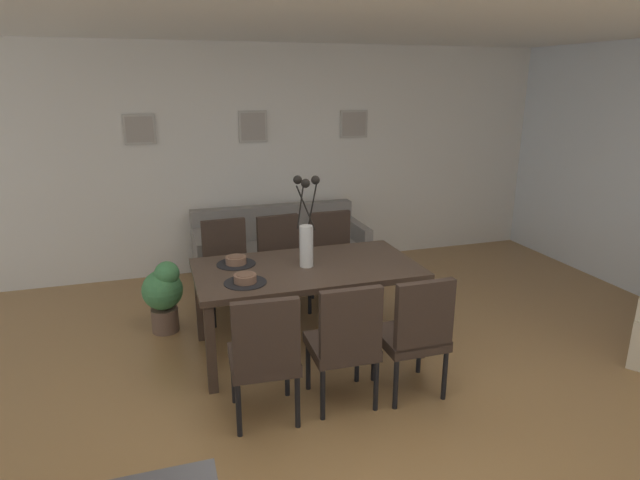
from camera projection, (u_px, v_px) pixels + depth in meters
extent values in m
plane|color=olive|center=(358.00, 414.00, 3.61)|extent=(9.00, 9.00, 0.00)
cube|color=silver|center=(259.00, 160.00, 6.20)|extent=(9.00, 0.10, 2.60)
cube|color=white|center=(343.00, 3.00, 3.21)|extent=(9.00, 7.20, 0.08)
cube|color=#3D2D23|center=(307.00, 269.00, 4.30)|extent=(1.80, 0.98, 0.05)
cube|color=#3D2D23|center=(379.00, 282.00, 5.04)|extent=(0.07, 0.07, 0.69)
cube|color=#3D2D23|center=(200.00, 303.00, 4.56)|extent=(0.07, 0.07, 0.69)
cube|color=#3D2D23|center=(421.00, 319.00, 4.26)|extent=(0.07, 0.07, 0.69)
cube|color=#3D2D23|center=(211.00, 349.00, 3.78)|extent=(0.07, 0.07, 0.69)
cube|color=#33261E|center=(263.00, 359.00, 3.49)|extent=(0.47, 0.47, 0.08)
cube|color=#33261E|center=(266.00, 337.00, 3.24)|extent=(0.42, 0.09, 0.48)
cylinder|color=black|center=(287.00, 372.00, 3.78)|extent=(0.04, 0.04, 0.38)
cylinder|color=black|center=(234.00, 378.00, 3.69)|extent=(0.04, 0.04, 0.38)
cylinder|color=black|center=(298.00, 402.00, 3.42)|extent=(0.04, 0.04, 0.38)
cylinder|color=black|center=(239.00, 410.00, 3.34)|extent=(0.04, 0.04, 0.38)
cube|color=#33261E|center=(229.00, 275.00, 5.00)|extent=(0.46, 0.46, 0.08)
cube|color=#33261E|center=(224.00, 244.00, 5.09)|extent=(0.42, 0.08, 0.48)
cylinder|color=black|center=(214.00, 308.00, 4.83)|extent=(0.04, 0.04, 0.38)
cylinder|color=black|center=(254.00, 303.00, 4.96)|extent=(0.04, 0.04, 0.38)
cylinder|color=black|center=(207.00, 293.00, 5.17)|extent=(0.04, 0.04, 0.38)
cylinder|color=black|center=(246.00, 288.00, 5.30)|extent=(0.04, 0.04, 0.38)
cube|color=#33261E|center=(341.00, 346.00, 3.66)|extent=(0.45, 0.45, 0.08)
cube|color=#33261E|center=(351.00, 324.00, 3.41)|extent=(0.42, 0.07, 0.48)
cylinder|color=black|center=(357.00, 359.00, 3.96)|extent=(0.04, 0.04, 0.38)
cylinder|color=black|center=(308.00, 366.00, 3.85)|extent=(0.04, 0.04, 0.38)
cylinder|color=black|center=(376.00, 386.00, 3.61)|extent=(0.04, 0.04, 0.38)
cylinder|color=black|center=(323.00, 394.00, 3.50)|extent=(0.04, 0.04, 0.38)
cube|color=#33261E|center=(285.00, 270.00, 5.15)|extent=(0.47, 0.47, 0.08)
cube|color=#33261E|center=(278.00, 239.00, 5.25)|extent=(0.42, 0.09, 0.48)
cylinder|color=black|center=(272.00, 301.00, 4.98)|extent=(0.04, 0.04, 0.38)
cylinder|color=black|center=(310.00, 296.00, 5.12)|extent=(0.04, 0.04, 0.38)
cylinder|color=black|center=(261.00, 287.00, 5.32)|extent=(0.04, 0.04, 0.38)
cylinder|color=black|center=(297.00, 282.00, 5.46)|extent=(0.04, 0.04, 0.38)
cube|color=#33261E|center=(410.00, 338.00, 3.78)|extent=(0.44, 0.44, 0.08)
cube|color=#33261E|center=(425.00, 315.00, 3.54)|extent=(0.42, 0.06, 0.48)
cylinder|color=black|center=(419.00, 350.00, 4.08)|extent=(0.04, 0.04, 0.38)
cylinder|color=black|center=(374.00, 358.00, 3.97)|extent=(0.04, 0.04, 0.38)
cylinder|color=black|center=(445.00, 375.00, 3.73)|extent=(0.04, 0.04, 0.38)
cylinder|color=black|center=(396.00, 384.00, 3.62)|extent=(0.04, 0.04, 0.38)
cube|color=#33261E|center=(336.00, 264.00, 5.30)|extent=(0.45, 0.45, 0.08)
cube|color=#33261E|center=(330.00, 235.00, 5.40)|extent=(0.42, 0.07, 0.48)
cylinder|color=black|center=(325.00, 295.00, 5.14)|extent=(0.04, 0.04, 0.38)
cylinder|color=black|center=(361.00, 290.00, 5.25)|extent=(0.04, 0.04, 0.38)
cylinder|color=black|center=(313.00, 281.00, 5.48)|extent=(0.04, 0.04, 0.38)
cylinder|color=black|center=(347.00, 277.00, 5.60)|extent=(0.04, 0.04, 0.38)
cylinder|color=silver|center=(306.00, 246.00, 4.25)|extent=(0.11, 0.11, 0.34)
cylinder|color=black|center=(312.00, 205.00, 4.19)|extent=(0.05, 0.12, 0.37)
sphere|color=black|center=(315.00, 180.00, 4.14)|extent=(0.07, 0.07, 0.07)
cylinder|color=black|center=(301.00, 205.00, 4.19)|extent=(0.08, 0.05, 0.38)
sphere|color=black|center=(298.00, 180.00, 4.15)|extent=(0.07, 0.07, 0.07)
cylinder|color=black|center=(306.00, 208.00, 4.10)|extent=(0.15, 0.06, 0.36)
sphere|color=black|center=(305.00, 183.00, 4.01)|extent=(0.07, 0.07, 0.07)
cylinder|color=black|center=(245.00, 282.00, 3.94)|extent=(0.32, 0.32, 0.01)
cylinder|color=brown|center=(245.00, 278.00, 3.93)|extent=(0.17, 0.17, 0.06)
cylinder|color=brown|center=(245.00, 276.00, 3.93)|extent=(0.13, 0.13, 0.04)
cylinder|color=black|center=(236.00, 264.00, 4.34)|extent=(0.32, 0.32, 0.01)
cylinder|color=brown|center=(236.00, 260.00, 4.33)|extent=(0.17, 0.17, 0.06)
cylinder|color=brown|center=(236.00, 258.00, 4.33)|extent=(0.13, 0.13, 0.04)
cube|color=gray|center=(281.00, 262.00, 6.00)|extent=(1.89, 0.84, 0.42)
cube|color=gray|center=(273.00, 221.00, 6.19)|extent=(1.89, 0.16, 0.38)
cube|color=gray|center=(355.00, 230.00, 6.16)|extent=(0.10, 0.84, 0.20)
cube|color=gray|center=(199.00, 243.00, 5.65)|extent=(0.10, 0.84, 0.20)
cube|color=#B2ADA3|center=(140.00, 129.00, 5.65)|extent=(0.33, 0.02, 0.32)
cube|color=#9E9389|center=(140.00, 129.00, 5.64)|extent=(0.28, 0.01, 0.27)
cube|color=#B2ADA3|center=(253.00, 127.00, 6.01)|extent=(0.32, 0.02, 0.36)
cube|color=#9E9389|center=(253.00, 127.00, 5.99)|extent=(0.27, 0.01, 0.31)
cube|color=#B2ADA3|center=(354.00, 124.00, 6.36)|extent=(0.35, 0.02, 0.33)
cube|color=#9E9389|center=(354.00, 124.00, 6.35)|extent=(0.30, 0.01, 0.28)
cylinder|color=brown|center=(165.00, 320.00, 4.79)|extent=(0.24, 0.24, 0.22)
sphere|color=#42844C|center=(162.00, 290.00, 4.70)|extent=(0.36, 0.36, 0.36)
sphere|color=#42844C|center=(167.00, 274.00, 4.64)|extent=(0.22, 0.22, 0.22)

